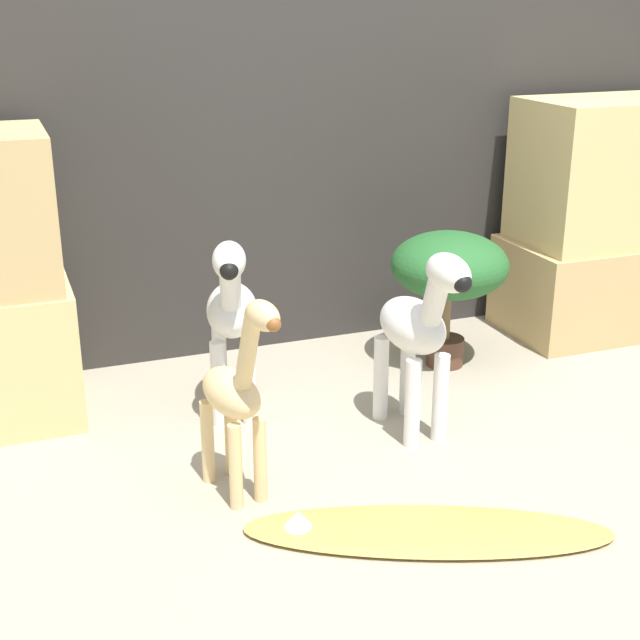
{
  "coord_description": "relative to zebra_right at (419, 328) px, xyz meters",
  "views": [
    {
      "loc": [
        -1.15,
        -2.21,
        1.42
      ],
      "look_at": [
        -0.14,
        0.46,
        0.37
      ],
      "focal_mm": 50.0,
      "sensor_mm": 36.0,
      "label": 1
    }
  ],
  "objects": [
    {
      "name": "ground_plane",
      "position": [
        -0.12,
        -0.24,
        -0.39
      ],
      "size": [
        14.0,
        14.0,
        0.0
      ],
      "primitive_type": "plane",
      "color": "#9E937F"
    },
    {
      "name": "wall_back",
      "position": [
        -0.12,
        1.0,
        0.71
      ],
      "size": [
        6.4,
        0.08,
        2.2
      ],
      "color": "#2D2B28",
      "rests_on": "ground_plane"
    },
    {
      "name": "rock_pillar_right",
      "position": [
        1.25,
        0.65,
        0.1
      ],
      "size": [
        0.89,
        0.51,
        1.02
      ],
      "color": "tan",
      "rests_on": "ground_plane"
    },
    {
      "name": "zebra_right",
      "position": [
        0.0,
        0.0,
        0.0
      ],
      "size": [
        0.2,
        0.48,
        0.68
      ],
      "color": "silver",
      "rests_on": "ground_plane"
    },
    {
      "name": "zebra_left",
      "position": [
        -0.54,
        0.36,
        0.0
      ],
      "size": [
        0.26,
        0.49,
        0.68
      ],
      "color": "silver",
      "rests_on": "ground_plane"
    },
    {
      "name": "giraffe_figurine",
      "position": [
        -0.67,
        -0.18,
        -0.05
      ],
      "size": [
        0.19,
        0.42,
        0.67
      ],
      "color": "#E0C184",
      "rests_on": "ground_plane"
    },
    {
      "name": "potted_palm_front",
      "position": [
        0.39,
        0.5,
        0.02
      ],
      "size": [
        0.46,
        0.46,
        0.55
      ],
      "color": "#513323",
      "rests_on": "ground_plane"
    },
    {
      "name": "surfboard",
      "position": [
        -0.25,
        -0.56,
        -0.37
      ],
      "size": [
        1.06,
        0.64,
        0.07
      ],
      "color": "gold",
      "rests_on": "ground_plane"
    }
  ]
}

